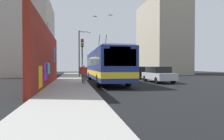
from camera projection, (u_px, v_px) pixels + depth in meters
ground_plane at (86, 82)px, 19.91m from camera, size 80.00×80.00×0.00m
sidewalk_slab at (70, 81)px, 19.59m from camera, size 48.00×3.20×0.15m
graffiti_wall at (47, 58)px, 15.34m from camera, size 14.13×0.32×4.63m
building_far_left at (25, 39)px, 31.60m from camera, size 11.71×8.54×12.24m
building_far_right at (162, 38)px, 39.84m from camera, size 12.50×6.96×15.11m
city_bus at (105, 65)px, 18.71m from camera, size 12.47×2.67×4.95m
parked_car_silver at (158, 74)px, 18.84m from camera, size 4.36×1.84×1.58m
parked_car_black at (137, 72)px, 25.16m from camera, size 4.18×1.79×1.58m
parked_car_navy at (125, 71)px, 30.57m from camera, size 4.41×1.77×1.58m
parked_car_white at (118, 70)px, 35.89m from camera, size 4.13×1.75×1.58m
pedestrian_at_curb at (84, 72)px, 16.40m from camera, size 0.22×0.65×1.60m
traffic_light at (82, 52)px, 19.96m from camera, size 0.49×0.28×4.37m
street_lamp at (80, 50)px, 26.79m from camera, size 0.44×1.67×6.52m
flying_pigeons at (94, 6)px, 19.53m from camera, size 8.56×4.13×0.84m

